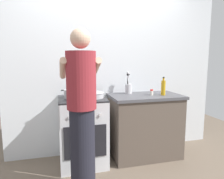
% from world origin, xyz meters
% --- Properties ---
extents(ground, '(6.00, 6.00, 0.00)m').
position_xyz_m(ground, '(0.00, 0.00, 0.00)').
color(ground, '#6B5B4C').
extents(back_wall, '(3.20, 0.10, 2.50)m').
position_xyz_m(back_wall, '(0.20, 0.50, 1.25)').
color(back_wall, silver).
rests_on(back_wall, ground).
extents(countertop, '(1.00, 0.60, 0.90)m').
position_xyz_m(countertop, '(0.55, 0.15, 0.45)').
color(countertop, brown).
rests_on(countertop, ground).
extents(stove_range, '(0.60, 0.62, 0.90)m').
position_xyz_m(stove_range, '(-0.35, 0.15, 0.45)').
color(stove_range, silver).
rests_on(stove_range, ground).
extents(pot, '(0.24, 0.17, 0.11)m').
position_xyz_m(pot, '(-0.49, 0.18, 0.96)').
color(pot, '#B2B2B7').
rests_on(pot, stove_range).
extents(mixing_bowl, '(0.30, 0.30, 0.07)m').
position_xyz_m(mixing_bowl, '(-0.21, 0.13, 0.94)').
color(mixing_bowl, '#B7B7BC').
rests_on(mixing_bowl, stove_range).
extents(utensil_crock, '(0.10, 0.10, 0.32)m').
position_xyz_m(utensil_crock, '(0.35, 0.32, 1.00)').
color(utensil_crock, silver).
rests_on(utensil_crock, countertop).
extents(spice_bottle, '(0.04, 0.04, 0.08)m').
position_xyz_m(spice_bottle, '(0.62, 0.10, 0.94)').
color(spice_bottle, silver).
rests_on(spice_bottle, countertop).
extents(oil_bottle, '(0.06, 0.06, 0.26)m').
position_xyz_m(oil_bottle, '(0.78, 0.07, 1.01)').
color(oil_bottle, gold).
rests_on(oil_bottle, countertop).
extents(person, '(0.41, 0.50, 1.70)m').
position_xyz_m(person, '(-0.42, -0.44, 0.86)').
color(person, black).
rests_on(person, ground).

